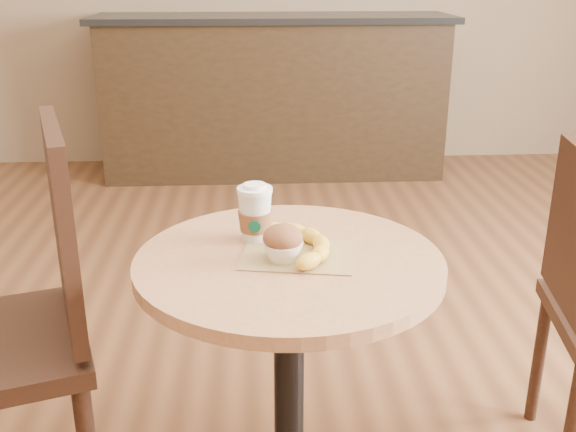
{
  "coord_description": "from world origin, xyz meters",
  "views": [
    {
      "loc": [
        -0.16,
        -1.3,
        1.34
      ],
      "look_at": [
        -0.09,
        0.07,
        0.83
      ],
      "focal_mm": 42.0,
      "sensor_mm": 36.0,
      "label": 1
    }
  ],
  "objects_px": {
    "cafe_table": "(289,348)",
    "chair_left": "(16,322)",
    "muffin": "(283,243)",
    "coffee_cup": "(255,215)",
    "banana": "(298,244)"
  },
  "relations": [
    {
      "from": "muffin",
      "to": "banana",
      "type": "height_order",
      "value": "muffin"
    },
    {
      "from": "cafe_table",
      "to": "muffin",
      "type": "bearing_deg",
      "value": -128.74
    },
    {
      "from": "chair_left",
      "to": "banana",
      "type": "bearing_deg",
      "value": 66.17
    },
    {
      "from": "muffin",
      "to": "chair_left",
      "type": "bearing_deg",
      "value": 170.28
    },
    {
      "from": "coffee_cup",
      "to": "cafe_table",
      "type": "bearing_deg",
      "value": -52.94
    },
    {
      "from": "cafe_table",
      "to": "coffee_cup",
      "type": "distance_m",
      "value": 0.31
    },
    {
      "from": "cafe_table",
      "to": "chair_left",
      "type": "distance_m",
      "value": 0.64
    },
    {
      "from": "cafe_table",
      "to": "coffee_cup",
      "type": "height_order",
      "value": "coffee_cup"
    },
    {
      "from": "coffee_cup",
      "to": "muffin",
      "type": "height_order",
      "value": "coffee_cup"
    },
    {
      "from": "chair_left",
      "to": "banana",
      "type": "distance_m",
      "value": 0.69
    },
    {
      "from": "cafe_table",
      "to": "coffee_cup",
      "type": "relative_size",
      "value": 5.58
    },
    {
      "from": "muffin",
      "to": "banana",
      "type": "xyz_separation_m",
      "value": [
        0.03,
        0.04,
        -0.02
      ]
    },
    {
      "from": "coffee_cup",
      "to": "muffin",
      "type": "relative_size",
      "value": 1.53
    },
    {
      "from": "chair_left",
      "to": "banana",
      "type": "xyz_separation_m",
      "value": [
        0.65,
        -0.07,
        0.21
      ]
    },
    {
      "from": "banana",
      "to": "cafe_table",
      "type": "bearing_deg",
      "value": -148.68
    }
  ]
}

